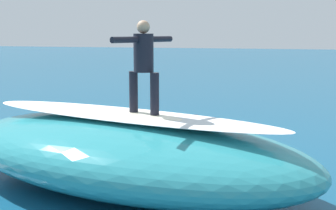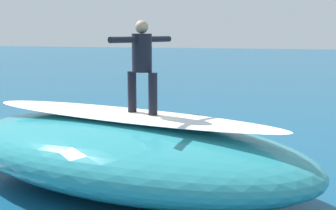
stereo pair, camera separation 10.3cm
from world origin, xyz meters
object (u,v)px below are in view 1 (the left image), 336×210
object	(u,v)px
surfer_riding	(144,60)
surfboard_paddling	(182,127)
surfboard_riding	(144,116)
surfer_paddling	(187,121)

from	to	relation	value
surfer_riding	surfboard_paddling	bearing A→B (deg)	-61.73
surfboard_riding	surfer_riding	world-z (taller)	surfer_riding
surfer_riding	surfer_paddling	bearing A→B (deg)	-63.31
surfer_riding	surfboard_paddling	xyz separation A→B (m)	(0.54, -4.66, -2.06)
surfer_riding	surfer_paddling	distance (m)	5.07
surfboard_riding	surfer_paddling	size ratio (longest dim) A/B	1.07
surfboard_paddling	surfer_riding	bearing A→B (deg)	83.05
surfboard_paddling	surfer_paddling	xyz separation A→B (m)	(-0.13, -0.03, 0.18)
surfboard_riding	surfer_riding	distance (m)	0.89
surfer_riding	surfboard_riding	bearing A→B (deg)	111.61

